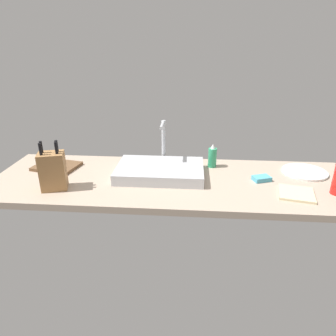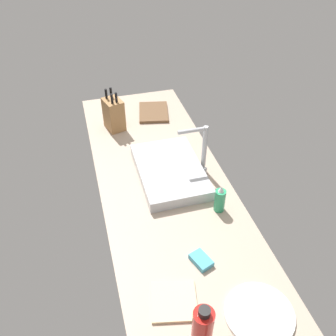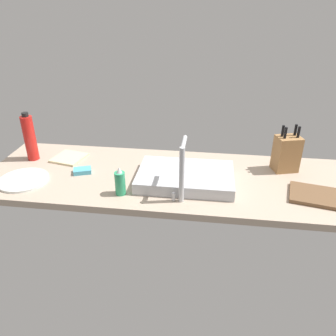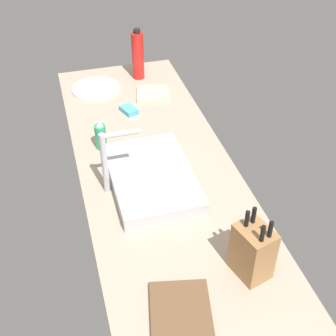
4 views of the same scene
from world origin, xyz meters
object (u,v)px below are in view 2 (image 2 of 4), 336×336
at_px(dish_towel, 174,301).
at_px(knife_block, 114,114).
at_px(sink_basin, 170,171).
at_px(cutting_board, 154,112).
at_px(water_bottle, 202,335).
at_px(soap_bottle, 220,200).
at_px(faucet, 201,146).
at_px(dinner_plate, 259,314).
at_px(dish_sponge, 201,260).

bearing_deg(dish_towel, knife_block, -178.84).
bearing_deg(sink_basin, cutting_board, 174.01).
bearing_deg(water_bottle, soap_bottle, 152.97).
distance_m(knife_block, water_bottle, 1.40).
distance_m(faucet, dinner_plate, 0.82).
distance_m(dinner_plate, dish_towel, 0.30).
bearing_deg(dinner_plate, cutting_board, -178.60).
bearing_deg(knife_block, dish_sponge, -6.62).
xyz_separation_m(cutting_board, dinner_plate, (1.43, 0.03, -0.00)).
bearing_deg(dish_sponge, faucet, 161.28).
xyz_separation_m(faucet, dinner_plate, (0.81, -0.06, -0.15)).
bearing_deg(dish_towel, soap_bottle, 139.94).
relative_size(cutting_board, dinner_plate, 0.98).
distance_m(dinner_plate, dish_sponge, 0.29).
height_order(water_bottle, dish_towel, water_bottle).
relative_size(soap_bottle, dinner_plate, 0.57).
bearing_deg(water_bottle, faucet, 160.64).
bearing_deg(dish_towel, water_bottle, 7.81).
bearing_deg(dish_towel, cutting_board, 169.52).
xyz_separation_m(sink_basin, dish_towel, (0.68, -0.18, -0.02)).
bearing_deg(cutting_board, dish_towel, -10.48).
xyz_separation_m(soap_bottle, dinner_plate, (0.52, -0.05, -0.06)).
xyz_separation_m(dinner_plate, dish_sponge, (-0.26, -0.12, 0.01)).
bearing_deg(sink_basin, dish_towel, -14.43).
xyz_separation_m(knife_block, water_bottle, (1.40, 0.05, 0.03)).
bearing_deg(cutting_board, dinner_plate, 1.40).
height_order(cutting_board, water_bottle, water_bottle).
height_order(sink_basin, dish_sponge, sink_basin).
height_order(sink_basin, cutting_board, sink_basin).
xyz_separation_m(sink_basin, knife_block, (-0.51, -0.20, 0.07)).
relative_size(soap_bottle, water_bottle, 0.51).
height_order(knife_block, cutting_board, knife_block).
bearing_deg(sink_basin, faucet, 88.02).
height_order(faucet, dinner_plate, faucet).
relative_size(knife_block, dinner_plate, 1.00).
height_order(sink_basin, dinner_plate, sink_basin).
relative_size(knife_block, soap_bottle, 1.76).
height_order(soap_bottle, dish_towel, soap_bottle).
bearing_deg(soap_bottle, dish_sponge, -34.77).
distance_m(sink_basin, dinner_plate, 0.82).
bearing_deg(dish_sponge, water_bottle, -20.36).
bearing_deg(dish_sponge, knife_block, -170.54).
bearing_deg(faucet, knife_block, -145.21).
bearing_deg(faucet, soap_bottle, -1.42).
relative_size(faucet, dinner_plate, 1.08).
relative_size(cutting_board, dish_towel, 1.48).
height_order(water_bottle, dish_sponge, water_bottle).
distance_m(dish_towel, dish_sponge, 0.20).
xyz_separation_m(knife_block, cutting_board, (-0.10, 0.26, -0.09)).
height_order(faucet, dish_towel, faucet).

